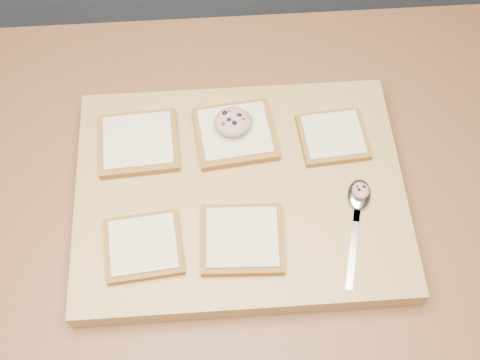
{
  "coord_description": "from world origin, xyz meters",
  "views": [
    {
      "loc": [
        -0.13,
        -0.46,
        1.78
      ],
      "look_at": [
        -0.1,
        -0.01,
        0.96
      ],
      "focal_mm": 45.0,
      "sensor_mm": 36.0,
      "label": 1
    }
  ],
  "objects_px": {
    "tuna_salad_dollop": "(233,122)",
    "spoon": "(358,202)",
    "cutting_board": "(240,193)",
    "bread_far_center": "(235,133)"
  },
  "relations": [
    {
      "from": "cutting_board",
      "to": "spoon",
      "type": "distance_m",
      "value": 0.19
    },
    {
      "from": "cutting_board",
      "to": "spoon",
      "type": "xyz_separation_m",
      "value": [
        0.18,
        -0.04,
        0.03
      ]
    },
    {
      "from": "cutting_board",
      "to": "spoon",
      "type": "height_order",
      "value": "spoon"
    },
    {
      "from": "tuna_salad_dollop",
      "to": "spoon",
      "type": "xyz_separation_m",
      "value": [
        0.19,
        -0.15,
        -0.03
      ]
    },
    {
      "from": "cutting_board",
      "to": "bread_far_center",
      "type": "height_order",
      "value": "bread_far_center"
    },
    {
      "from": "tuna_salad_dollop",
      "to": "spoon",
      "type": "relative_size",
      "value": 0.33
    },
    {
      "from": "cutting_board",
      "to": "spoon",
      "type": "bearing_deg",
      "value": -13.08
    },
    {
      "from": "cutting_board",
      "to": "bread_far_center",
      "type": "bearing_deg",
      "value": 91.02
    },
    {
      "from": "cutting_board",
      "to": "spoon",
      "type": "relative_size",
      "value": 2.82
    },
    {
      "from": "tuna_salad_dollop",
      "to": "spoon",
      "type": "bearing_deg",
      "value": -38.02
    }
  ]
}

